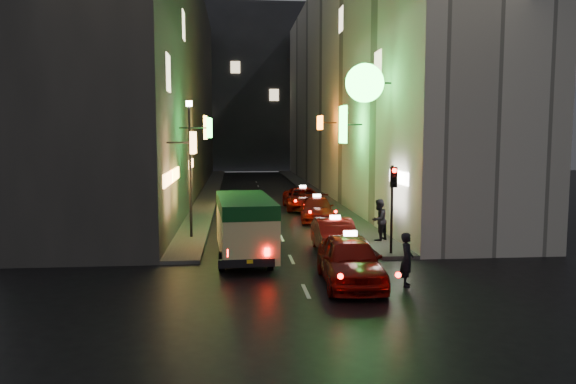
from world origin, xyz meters
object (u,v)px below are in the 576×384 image
object	(u,v)px
lamp_post	(190,160)
taxi_near	(350,256)
minibus	(245,220)
traffic_light	(393,190)
pedestrian_crossing	(407,256)

from	to	relation	value
lamp_post	taxi_near	bearing A→B (deg)	-55.27
minibus	lamp_post	xyz separation A→B (m)	(-2.40, 4.32, 2.18)
minibus	traffic_light	size ratio (longest dim) A/B	1.65
minibus	lamp_post	distance (m)	5.40
taxi_near	pedestrian_crossing	size ratio (longest dim) A/B	3.00
traffic_light	lamp_post	xyz separation A→B (m)	(-8.20, 4.53, 1.04)
minibus	traffic_light	world-z (taller)	traffic_light
minibus	traffic_light	xyz separation A→B (m)	(5.80, -0.21, 1.15)
traffic_light	pedestrian_crossing	bearing A→B (deg)	-99.56
pedestrian_crossing	lamp_post	world-z (taller)	lamp_post
minibus	traffic_light	distance (m)	5.91
taxi_near	lamp_post	bearing A→B (deg)	124.73
minibus	pedestrian_crossing	world-z (taller)	minibus
traffic_light	taxi_near	bearing A→B (deg)	-123.34
traffic_light	minibus	bearing A→B (deg)	177.90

